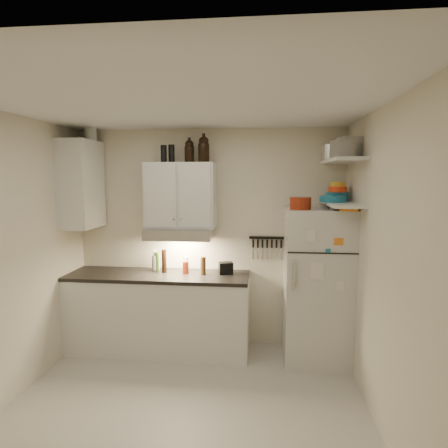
# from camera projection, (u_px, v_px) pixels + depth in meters

# --- Properties ---
(floor) EXTENTS (3.20, 3.00, 0.02)m
(floor) POSITION_uv_depth(u_px,v_px,m) (184.00, 417.00, 3.20)
(floor) COLOR beige
(floor) RESTS_ON ground
(ceiling) EXTENTS (3.20, 3.00, 0.02)m
(ceiling) POSITION_uv_depth(u_px,v_px,m) (180.00, 102.00, 2.89)
(ceiling) COLOR white
(ceiling) RESTS_ON ground
(back_wall) EXTENTS (3.20, 0.02, 2.60)m
(back_wall) POSITION_uv_depth(u_px,v_px,m) (209.00, 238.00, 4.54)
(back_wall) COLOR beige
(back_wall) RESTS_ON ground
(right_wall) EXTENTS (0.02, 3.00, 2.60)m
(right_wall) POSITION_uv_depth(u_px,v_px,m) (387.00, 273.00, 2.88)
(right_wall) COLOR beige
(right_wall) RESTS_ON ground
(base_cabinet) EXTENTS (2.10, 0.60, 0.88)m
(base_cabinet) POSITION_uv_depth(u_px,v_px,m) (159.00, 314.00, 4.39)
(base_cabinet) COLOR white
(base_cabinet) RESTS_ON floor
(countertop) EXTENTS (2.10, 0.62, 0.04)m
(countertop) POSITION_uv_depth(u_px,v_px,m) (158.00, 276.00, 4.34)
(countertop) COLOR black
(countertop) RESTS_ON base_cabinet
(upper_cabinet) EXTENTS (0.80, 0.33, 0.75)m
(upper_cabinet) POSITION_uv_depth(u_px,v_px,m) (181.00, 195.00, 4.33)
(upper_cabinet) COLOR white
(upper_cabinet) RESTS_ON back_wall
(side_cabinet) EXTENTS (0.33, 0.55, 1.00)m
(side_cabinet) POSITION_uv_depth(u_px,v_px,m) (81.00, 185.00, 4.30)
(side_cabinet) COLOR white
(side_cabinet) RESTS_ON left_wall
(range_hood) EXTENTS (0.76, 0.46, 0.12)m
(range_hood) POSITION_uv_depth(u_px,v_px,m) (180.00, 233.00, 4.32)
(range_hood) COLOR silver
(range_hood) RESTS_ON back_wall
(fridge) EXTENTS (0.70, 0.68, 1.70)m
(fridge) POSITION_uv_depth(u_px,v_px,m) (317.00, 285.00, 4.12)
(fridge) COLOR silver
(fridge) RESTS_ON floor
(shelf_hi) EXTENTS (0.30, 0.95, 0.03)m
(shelf_hi) POSITION_uv_depth(u_px,v_px,m) (343.00, 161.00, 3.80)
(shelf_hi) COLOR white
(shelf_hi) RESTS_ON right_wall
(shelf_lo) EXTENTS (0.30, 0.95, 0.03)m
(shelf_lo) POSITION_uv_depth(u_px,v_px,m) (341.00, 204.00, 3.85)
(shelf_lo) COLOR white
(shelf_lo) RESTS_ON right_wall
(knife_strip) EXTENTS (0.42, 0.02, 0.03)m
(knife_strip) POSITION_uv_depth(u_px,v_px,m) (267.00, 238.00, 4.44)
(knife_strip) COLOR black
(knife_strip) RESTS_ON back_wall
(dutch_oven) EXTENTS (0.29, 0.29, 0.13)m
(dutch_oven) POSITION_uv_depth(u_px,v_px,m) (300.00, 203.00, 3.87)
(dutch_oven) COLOR maroon
(dutch_oven) RESTS_ON fridge
(book_stack) EXTENTS (0.22, 0.25, 0.07)m
(book_stack) POSITION_uv_depth(u_px,v_px,m) (349.00, 207.00, 3.73)
(book_stack) COLOR orange
(book_stack) RESTS_ON fridge
(spice_jar) EXTENTS (0.06, 0.06, 0.09)m
(spice_jar) POSITION_uv_depth(u_px,v_px,m) (333.00, 205.00, 3.88)
(spice_jar) COLOR silver
(spice_jar) RESTS_ON fridge
(stock_pot) EXTENTS (0.29, 0.29, 0.17)m
(stock_pot) POSITION_uv_depth(u_px,v_px,m) (332.00, 153.00, 4.14)
(stock_pot) COLOR silver
(stock_pot) RESTS_ON shelf_hi
(tin_a) EXTENTS (0.25, 0.24, 0.21)m
(tin_a) POSITION_uv_depth(u_px,v_px,m) (350.00, 148.00, 3.66)
(tin_a) COLOR #AAAAAD
(tin_a) RESTS_ON shelf_hi
(tin_b) EXTENTS (0.21, 0.21, 0.16)m
(tin_b) POSITION_uv_depth(u_px,v_px,m) (342.00, 149.00, 3.55)
(tin_b) COLOR #AAAAAD
(tin_b) RESTS_ON shelf_hi
(bowl_teal) EXTENTS (0.25, 0.25, 0.10)m
(bowl_teal) POSITION_uv_depth(u_px,v_px,m) (337.00, 196.00, 4.07)
(bowl_teal) COLOR #1A6C8F
(bowl_teal) RESTS_ON shelf_lo
(bowl_orange) EXTENTS (0.20, 0.20, 0.06)m
(bowl_orange) POSITION_uv_depth(u_px,v_px,m) (338.00, 189.00, 4.02)
(bowl_orange) COLOR #F53D17
(bowl_orange) RESTS_ON bowl_teal
(bowl_yellow) EXTENTS (0.15, 0.15, 0.05)m
(bowl_yellow) POSITION_uv_depth(u_px,v_px,m) (338.00, 184.00, 4.01)
(bowl_yellow) COLOR gold
(bowl_yellow) RESTS_ON bowl_orange
(plates) EXTENTS (0.35, 0.35, 0.07)m
(plates) POSITION_uv_depth(u_px,v_px,m) (333.00, 199.00, 3.88)
(plates) COLOR #1A6C8F
(plates) RESTS_ON shelf_lo
(growler_a) EXTENTS (0.14, 0.14, 0.26)m
(growler_a) POSITION_uv_depth(u_px,v_px,m) (189.00, 151.00, 4.28)
(growler_a) COLOR black
(growler_a) RESTS_ON upper_cabinet
(growler_b) EXTENTS (0.15, 0.15, 0.30)m
(growler_b) POSITION_uv_depth(u_px,v_px,m) (204.00, 149.00, 4.22)
(growler_b) COLOR black
(growler_b) RESTS_ON upper_cabinet
(thermos_a) EXTENTS (0.08, 0.08, 0.20)m
(thermos_a) POSITION_uv_depth(u_px,v_px,m) (172.00, 154.00, 4.29)
(thermos_a) COLOR black
(thermos_a) RESTS_ON upper_cabinet
(thermos_b) EXTENTS (0.09, 0.09, 0.19)m
(thermos_b) POSITION_uv_depth(u_px,v_px,m) (164.00, 154.00, 4.23)
(thermos_b) COLOR black
(thermos_b) RESTS_ON upper_cabinet
(side_jar) EXTENTS (0.16, 0.16, 0.18)m
(side_jar) POSITION_uv_depth(u_px,v_px,m) (91.00, 133.00, 4.34)
(side_jar) COLOR silver
(side_jar) RESTS_ON side_cabinet
(soap_bottle) EXTENTS (0.13, 0.13, 0.28)m
(soap_bottle) POSITION_uv_depth(u_px,v_px,m) (156.00, 259.00, 4.47)
(soap_bottle) COLOR white
(soap_bottle) RESTS_ON countertop
(pepper_mill) EXTENTS (0.08, 0.08, 0.21)m
(pepper_mill) POSITION_uv_depth(u_px,v_px,m) (203.00, 266.00, 4.30)
(pepper_mill) COLOR brown
(pepper_mill) RESTS_ON countertop
(oil_bottle) EXTENTS (0.05, 0.05, 0.23)m
(oil_bottle) POSITION_uv_depth(u_px,v_px,m) (157.00, 262.00, 4.45)
(oil_bottle) COLOR #3E6F1B
(oil_bottle) RESTS_ON countertop
(vinegar_bottle) EXTENTS (0.06, 0.06, 0.27)m
(vinegar_bottle) POSITION_uv_depth(u_px,v_px,m) (164.00, 261.00, 4.38)
(vinegar_bottle) COLOR black
(vinegar_bottle) RESTS_ON countertop
(clear_bottle) EXTENTS (0.08, 0.08, 0.18)m
(clear_bottle) POSITION_uv_depth(u_px,v_px,m) (186.00, 264.00, 4.44)
(clear_bottle) COLOR silver
(clear_bottle) RESTS_ON countertop
(red_jar) EXTENTS (0.08, 0.08, 0.14)m
(red_jar) POSITION_uv_depth(u_px,v_px,m) (186.00, 267.00, 4.35)
(red_jar) COLOR maroon
(red_jar) RESTS_ON countertop
(caddy) EXTENTS (0.18, 0.15, 0.14)m
(caddy) POSITION_uv_depth(u_px,v_px,m) (226.00, 268.00, 4.33)
(caddy) COLOR black
(caddy) RESTS_ON countertop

